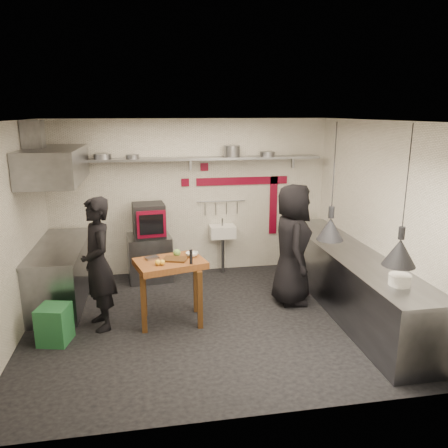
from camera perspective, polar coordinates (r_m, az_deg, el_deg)
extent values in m
plane|color=black|center=(6.43, -2.24, -12.47)|extent=(5.00, 5.00, 0.00)
plane|color=beige|center=(5.73, -2.52, 13.33)|extent=(5.00, 5.00, 0.00)
cube|color=silver|center=(7.97, -4.35, 3.48)|extent=(5.00, 0.04, 2.80)
cube|color=silver|center=(3.96, 1.64, -7.99)|extent=(5.00, 0.04, 2.80)
cube|color=silver|center=(6.14, -26.17, -1.30)|extent=(0.04, 4.20, 2.80)
cube|color=silver|center=(6.71, 19.29, 0.62)|extent=(0.04, 4.20, 2.80)
cube|color=maroon|center=(8.04, 2.41, 5.64)|extent=(1.70, 0.02, 0.14)
cube|color=maroon|center=(8.27, 6.45, 2.43)|extent=(0.14, 0.02, 1.10)
cube|color=maroon|center=(7.89, -2.59, 7.45)|extent=(0.14, 0.02, 0.14)
cube|color=maroon|center=(7.89, -5.10, 5.43)|extent=(0.14, 0.02, 0.14)
cube|color=slate|center=(7.68, -4.32, 8.51)|extent=(4.60, 0.34, 0.04)
cube|color=slate|center=(7.89, -18.38, 7.25)|extent=(0.04, 0.06, 0.24)
cube|color=slate|center=(7.84, -4.41, 7.89)|extent=(0.04, 0.06, 0.24)
cube|color=slate|center=(8.24, 8.99, 8.08)|extent=(0.04, 0.06, 0.24)
cylinder|color=slate|center=(7.68, -15.59, 8.51)|extent=(0.36, 0.36, 0.09)
cylinder|color=slate|center=(7.65, -11.87, 8.63)|extent=(0.28, 0.28, 0.07)
cylinder|color=slate|center=(7.77, 1.06, 9.51)|extent=(0.28, 0.28, 0.20)
cylinder|color=slate|center=(7.93, 5.70, 9.10)|extent=(0.31, 0.31, 0.08)
cube|color=slate|center=(7.89, -9.68, -4.30)|extent=(0.80, 0.74, 0.80)
cube|color=black|center=(7.67, -9.78, 0.51)|extent=(0.58, 0.55, 0.58)
cube|color=maroon|center=(7.38, -9.44, -0.03)|extent=(0.48, 0.08, 0.46)
cube|color=black|center=(7.36, -9.45, -0.07)|extent=(0.40, 0.06, 0.34)
cube|color=silver|center=(8.00, -0.21, -0.98)|extent=(0.46, 0.34, 0.22)
cylinder|color=slate|center=(7.96, -0.22, 0.27)|extent=(0.03, 0.03, 0.14)
cylinder|color=slate|center=(8.09, -0.16, -4.06)|extent=(0.06, 0.06, 0.66)
cylinder|color=slate|center=(8.01, -0.39, 3.01)|extent=(0.90, 0.02, 0.02)
cube|color=slate|center=(6.83, 16.04, -7.24)|extent=(0.70, 3.80, 0.90)
cube|color=slate|center=(6.68, 16.32, -3.53)|extent=(0.76, 3.90, 0.03)
cylinder|color=silver|center=(5.56, 21.97, -6.78)|extent=(0.32, 0.32, 0.13)
cylinder|color=silver|center=(5.54, 21.95, -7.33)|extent=(0.21, 0.21, 0.05)
cube|color=slate|center=(7.31, -20.48, -6.17)|extent=(0.70, 1.90, 0.90)
cube|color=slate|center=(7.17, -20.80, -2.68)|extent=(0.76, 2.00, 0.03)
cube|color=slate|center=(6.92, -21.31, 7.16)|extent=(0.78, 1.60, 0.50)
cube|color=slate|center=(6.94, -23.66, 10.29)|extent=(0.28, 0.28, 0.50)
cube|color=#216133|center=(6.18, -21.26, -12.12)|extent=(0.44, 0.44, 0.50)
cube|color=#492B11|center=(6.09, -6.40, -4.59)|extent=(0.37, 0.31, 0.02)
cylinder|color=black|center=(5.89, -4.33, -4.30)|extent=(0.05, 0.05, 0.20)
sphere|color=gold|center=(5.91, -8.66, -4.99)|extent=(0.08, 0.08, 0.08)
sphere|color=gold|center=(5.91, -8.07, -4.98)|extent=(0.10, 0.10, 0.08)
sphere|color=olive|center=(6.24, -6.18, -3.76)|extent=(0.12, 0.12, 0.11)
cube|color=slate|center=(6.18, -9.40, -4.39)|extent=(0.21, 0.18, 0.03)
imported|color=silver|center=(6.22, -4.21, -3.97)|extent=(0.22, 0.22, 0.06)
imported|color=black|center=(6.15, -16.14, -5.06)|extent=(0.64, 0.78, 1.83)
imported|color=black|center=(6.77, 8.92, -2.68)|extent=(0.74, 1.00, 1.87)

